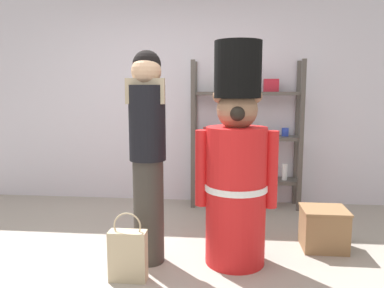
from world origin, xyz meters
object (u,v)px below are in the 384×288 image
(merchandise_shelf, at_px, (246,135))
(teddy_bear_guard, at_px, (236,168))
(person_shopper, at_px, (148,149))
(display_crate, at_px, (324,228))
(shopping_bag, at_px, (128,255))

(merchandise_shelf, height_order, teddy_bear_guard, teddy_bear_guard)
(merchandise_shelf, relative_size, teddy_bear_guard, 0.99)
(person_shopper, relative_size, display_crate, 4.37)
(teddy_bear_guard, xyz_separation_m, person_shopper, (-0.72, -0.06, 0.15))
(display_crate, bearing_deg, shopping_bag, -155.18)
(teddy_bear_guard, distance_m, shopping_bag, 1.08)
(shopping_bag, xyz_separation_m, display_crate, (1.61, 0.75, -0.01))
(merchandise_shelf, relative_size, person_shopper, 1.02)
(person_shopper, distance_m, shopping_bag, 0.83)
(display_crate, bearing_deg, merchandise_shelf, 117.71)
(teddy_bear_guard, bearing_deg, display_crate, 23.68)
(teddy_bear_guard, relative_size, display_crate, 4.54)
(person_shopper, bearing_deg, display_crate, 15.13)
(person_shopper, bearing_deg, merchandise_shelf, 62.41)
(merchandise_shelf, distance_m, person_shopper, 1.87)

